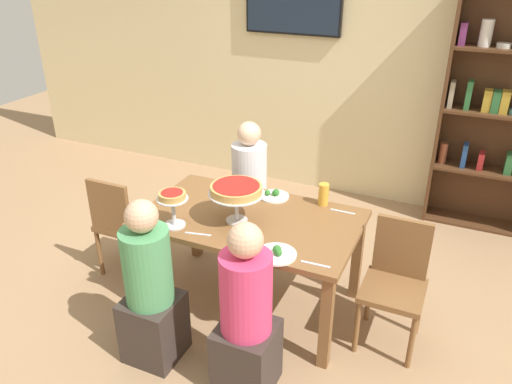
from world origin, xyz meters
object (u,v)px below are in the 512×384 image
object	(u,v)px
television	(293,2)
salad_plate_far_diner	(274,195)
cutlery_fork_near	(315,264)
cutlery_fork_far	(239,193)
diner_far_left	(249,194)
cutlery_knife_near	(343,212)
diner_near_left	(150,294)
bookshelf	(507,111)
salad_plate_near_diner	(277,253)
deep_dish_pizza_stand	(236,191)
dining_table	(250,228)
chair_head_east	(396,278)
diner_near_right	(246,322)
chair_head_west	(121,221)
beer_glass_amber_tall	(324,194)
cutlery_knife_far	(198,234)
water_glass_clear_near	(136,215)
personal_pizza_stand	(173,201)

from	to	relation	value
television	salad_plate_far_diner	bearing A→B (deg)	-72.87
cutlery_fork_near	cutlery_fork_far	distance (m)	1.07
diner_far_left	cutlery_knife_near	size ratio (longest dim) A/B	6.39
diner_near_left	bookshelf	bearing A→B (deg)	-34.57
salad_plate_near_diner	deep_dish_pizza_stand	bearing A→B (deg)	145.60
dining_table	salad_plate_near_diner	distance (m)	0.52
chair_head_east	salad_plate_far_diner	xyz separation A→B (m)	(-0.99, 0.29, 0.27)
diner_far_left	diner_near_right	bearing A→B (deg)	24.22
diner_near_right	salad_plate_near_diner	world-z (taller)	diner_near_right
salad_plate_far_diner	dining_table	bearing A→B (deg)	-96.10
dining_table	salad_plate_near_diner	size ratio (longest dim) A/B	6.06
chair_head_west	cutlery_fork_far	xyz separation A→B (m)	(0.86, 0.37, 0.26)
deep_dish_pizza_stand	beer_glass_amber_tall	xyz separation A→B (m)	(0.47, 0.48, -0.15)
deep_dish_pizza_stand	salad_plate_near_diner	distance (m)	0.54
chair_head_east	salad_plate_far_diner	bearing A→B (deg)	-16.42
diner_far_left	deep_dish_pizza_stand	distance (m)	1.03
deep_dish_pizza_stand	cutlery_fork_near	xyz separation A→B (m)	(0.66, -0.28, -0.23)
dining_table	beer_glass_amber_tall	size ratio (longest dim) A/B	9.22
diner_near_right	cutlery_knife_far	distance (m)	0.70
deep_dish_pizza_stand	salad_plate_near_diner	xyz separation A→B (m)	(0.41, -0.28, -0.22)
cutlery_fork_far	dining_table	bearing A→B (deg)	117.26
diner_near_left	water_glass_clear_near	world-z (taller)	diner_near_left
personal_pizza_stand	salad_plate_near_diner	xyz separation A→B (m)	(0.77, -0.05, -0.18)
diner_far_left	cutlery_fork_near	distance (m)	1.51
bookshelf	salad_plate_far_diner	distance (m)	2.29
diner_far_left	cutlery_knife_far	world-z (taller)	diner_far_left
diner_far_left	chair_head_west	xyz separation A→B (m)	(-0.73, -0.84, -0.01)
beer_glass_amber_tall	salad_plate_far_diner	bearing A→B (deg)	-173.95
dining_table	salad_plate_near_diner	xyz separation A→B (m)	(0.35, -0.37, 0.11)
television	water_glass_clear_near	bearing A→B (deg)	-94.09
cutlery_fork_far	diner_far_left	bearing A→B (deg)	-85.37
water_glass_clear_near	cutlery_knife_far	distance (m)	0.47
chair_head_east	personal_pizza_stand	bearing A→B (deg)	14.67
beer_glass_amber_tall	chair_head_west	bearing A→B (deg)	-162.99
salad_plate_near_diner	cutlery_fork_near	world-z (taller)	salad_plate_near_diner
chair_head_west	personal_pizza_stand	distance (m)	0.85
diner_near_left	cutlery_knife_far	world-z (taller)	diner_near_left
personal_pizza_stand	cutlery_fork_near	xyz separation A→B (m)	(1.02, -0.05, -0.19)
personal_pizza_stand	cutlery_fork_far	bearing A→B (deg)	73.76
diner_near_left	diner_near_right	world-z (taller)	same
cutlery_fork_near	cutlery_knife_far	xyz separation A→B (m)	(-0.82, 0.01, 0.00)
beer_glass_amber_tall	dining_table	bearing A→B (deg)	-136.30
salad_plate_far_diner	diner_near_right	bearing A→B (deg)	-75.73
water_glass_clear_near	cutlery_knife_far	bearing A→B (deg)	4.15
television	personal_pizza_stand	world-z (taller)	television
personal_pizza_stand	dining_table	bearing A→B (deg)	37.41
bookshelf	cutlery_fork_near	bearing A→B (deg)	-111.98
salad_plate_near_diner	beer_glass_amber_tall	xyz separation A→B (m)	(0.06, 0.76, 0.07)
salad_plate_near_diner	water_glass_clear_near	world-z (taller)	water_glass_clear_near
salad_plate_near_diner	cutlery_fork_far	xyz separation A→B (m)	(-0.59, 0.67, -0.01)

